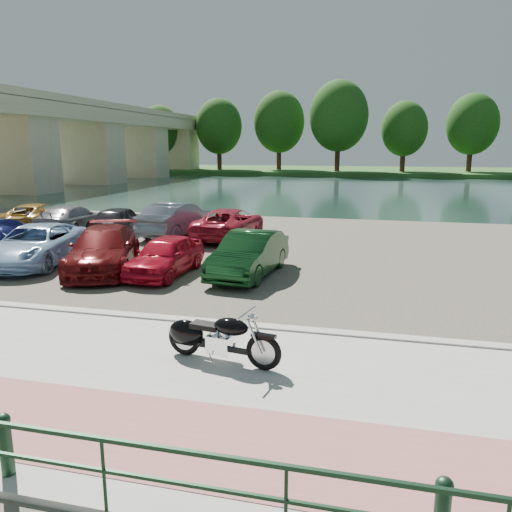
% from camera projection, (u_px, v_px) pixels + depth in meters
% --- Properties ---
extents(ground, '(200.00, 200.00, 0.00)m').
position_uv_depth(ground, '(218.00, 367.00, 9.31)').
color(ground, '#595447').
rests_on(ground, ground).
extents(promenade, '(60.00, 6.00, 0.10)m').
position_uv_depth(promenade, '(200.00, 389.00, 8.35)').
color(promenade, '#A3A199').
rests_on(promenade, ground).
extents(pink_path, '(60.00, 2.00, 0.01)m').
position_uv_depth(pink_path, '(163.00, 435.00, 6.91)').
color(pink_path, '#985657').
rests_on(pink_path, promenade).
extents(kerb, '(60.00, 0.30, 0.14)m').
position_uv_depth(kerb, '(245.00, 327.00, 11.19)').
color(kerb, '#A3A199').
rests_on(kerb, ground).
extents(parking_lot, '(60.00, 18.00, 0.04)m').
position_uv_depth(parking_lot, '(303.00, 250.00, 19.75)').
color(parking_lot, '#413D34').
rests_on(parking_lot, ground).
extents(river, '(120.00, 40.00, 0.00)m').
position_uv_depth(river, '(348.00, 190.00, 47.28)').
color(river, '#1A2F2C').
rests_on(river, ground).
extents(far_bank, '(120.00, 24.00, 0.60)m').
position_uv_depth(far_bank, '(360.00, 171.00, 77.60)').
color(far_bank, '#1F491A').
rests_on(far_bank, ground).
extents(bridge, '(7.00, 56.00, 8.55)m').
position_uv_depth(bridge, '(86.00, 132.00, 53.50)').
color(bridge, tan).
rests_on(bridge, ground).
extents(railing, '(24.04, 0.05, 0.90)m').
position_uv_depth(railing, '(102.00, 455.00, 5.34)').
color(railing, black).
rests_on(railing, promenade).
extents(far_trees, '(70.25, 10.68, 12.52)m').
position_uv_depth(far_trees, '(393.00, 121.00, 69.16)').
color(far_trees, '#361E13').
rests_on(far_trees, far_bank).
extents(motorcycle, '(2.31, 0.82, 1.05)m').
position_uv_depth(motorcycle, '(212.00, 337.00, 9.28)').
color(motorcycle, black).
rests_on(motorcycle, promenade).
extents(car_2, '(3.06, 5.17, 1.35)m').
position_uv_depth(car_2, '(36.00, 245.00, 17.16)').
color(car_2, '#9ABDE0').
rests_on(car_2, parking_lot).
extents(car_3, '(3.51, 5.20, 1.40)m').
position_uv_depth(car_3, '(103.00, 249.00, 16.30)').
color(car_3, '#5A0C0E').
rests_on(car_3, parking_lot).
extents(car_4, '(1.61, 3.70, 1.24)m').
position_uv_depth(car_4, '(165.00, 256.00, 15.72)').
color(car_4, '#AE0B20').
rests_on(car_4, parking_lot).
extents(car_5, '(1.82, 4.27, 1.37)m').
position_uv_depth(car_5, '(249.00, 254.00, 15.64)').
color(car_5, '#0E3515').
rests_on(car_5, parking_lot).
extents(car_6, '(3.08, 4.97, 1.28)m').
position_uv_depth(car_6, '(37.00, 216.00, 24.49)').
color(car_6, olive).
rests_on(car_6, parking_lot).
extents(car_7, '(2.33, 4.75, 1.33)m').
position_uv_depth(car_7, '(71.00, 219.00, 23.27)').
color(car_7, gray).
rests_on(car_7, parking_lot).
extents(car_8, '(2.02, 4.15, 1.36)m').
position_uv_depth(car_8, '(119.00, 221.00, 22.72)').
color(car_8, black).
rests_on(car_8, parking_lot).
extents(car_9, '(2.23, 4.79, 1.52)m').
position_uv_depth(car_9, '(177.00, 219.00, 22.73)').
color(car_9, slate).
rests_on(car_9, parking_lot).
extents(car_10, '(2.29, 4.90, 1.36)m').
position_uv_depth(car_10, '(229.00, 224.00, 21.86)').
color(car_10, '#A31B2E').
rests_on(car_10, parking_lot).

